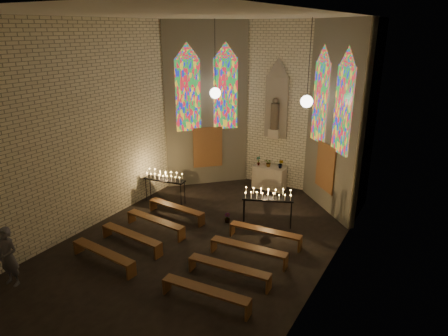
{
  "coord_description": "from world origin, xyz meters",
  "views": [
    {
      "loc": [
        6.46,
        -9.58,
        6.69
      ],
      "look_at": [
        0.13,
        1.3,
        2.24
      ],
      "focal_mm": 32.0,
      "sensor_mm": 36.0,
      "label": 1
    }
  ],
  "objects": [
    {
      "name": "pew_left_2",
      "position": [
        -1.8,
        -1.3,
        0.38
      ],
      "size": [
        2.43,
        0.52,
        0.46
      ],
      "rotation": [
        0.0,
        0.0,
        -0.08
      ],
      "color": "#593519",
      "rests_on": "ground"
    },
    {
      "name": "votive_stand_right",
      "position": [
        1.35,
        2.25,
        1.12
      ],
      "size": [
        1.8,
        1.06,
        1.3
      ],
      "rotation": [
        0.0,
        0.0,
        0.39
      ],
      "color": "black",
      "rests_on": "ground"
    },
    {
      "name": "pew_left_0",
      "position": [
        -1.8,
        1.1,
        0.38
      ],
      "size": [
        2.43,
        0.52,
        0.46
      ],
      "rotation": [
        0.0,
        0.0,
        -0.08
      ],
      "color": "#593519",
      "rests_on": "ground"
    },
    {
      "name": "room",
      "position": [
        -0.0,
        3.37,
        3.72
      ],
      "size": [
        8.22,
        12.43,
        7.0
      ],
      "color": "beige",
      "rests_on": "ground"
    },
    {
      "name": "visitor",
      "position": [
        -3.26,
        -4.44,
        0.85
      ],
      "size": [
        0.68,
        0.5,
        1.71
      ],
      "primitive_type": "imported",
      "rotation": [
        0.0,
        0.0,
        0.15
      ],
      "color": "#484852",
      "rests_on": "ground"
    },
    {
      "name": "pew_right_3",
      "position": [
        1.8,
        -2.5,
        0.38
      ],
      "size": [
        2.43,
        0.52,
        0.46
      ],
      "rotation": [
        0.0,
        0.0,
        0.08
      ],
      "color": "#593519",
      "rests_on": "ground"
    },
    {
      "name": "aisle_flower_pot",
      "position": [
        0.03,
        1.7,
        0.18
      ],
      "size": [
        0.26,
        0.26,
        0.36
      ],
      "primitive_type": "imported",
      "rotation": [
        0.0,
        0.0,
        0.33
      ],
      "color": "#4C723F",
      "rests_on": "ground"
    },
    {
      "name": "altar",
      "position": [
        0.0,
        5.45,
        0.5
      ],
      "size": [
        1.4,
        0.6,
        1.0
      ],
      "primitive_type": "cube",
      "color": "beige",
      "rests_on": "ground"
    },
    {
      "name": "pew_right_2",
      "position": [
        1.8,
        -1.3,
        0.38
      ],
      "size": [
        2.43,
        0.52,
        0.46
      ],
      "rotation": [
        0.0,
        0.0,
        0.08
      ],
      "color": "#593519",
      "rests_on": "ground"
    },
    {
      "name": "flower_vase_center",
      "position": [
        -0.04,
        5.44,
        1.18
      ],
      "size": [
        0.39,
        0.37,
        0.36
      ],
      "primitive_type": "imported",
      "rotation": [
        0.0,
        0.0,
        -0.32
      ],
      "color": "#4C723F",
      "rests_on": "altar"
    },
    {
      "name": "pew_right_0",
      "position": [
        1.8,
        1.1,
        0.38
      ],
      "size": [
        2.43,
        0.52,
        0.46
      ],
      "rotation": [
        0.0,
        0.0,
        0.08
      ],
      "color": "#593519",
      "rests_on": "ground"
    },
    {
      "name": "floor",
      "position": [
        0.0,
        0.0,
        0.0
      ],
      "size": [
        12.0,
        12.0,
        0.0
      ],
      "primitive_type": "plane",
      "color": "black",
      "rests_on": "ground"
    },
    {
      "name": "votive_stand_left",
      "position": [
        -3.0,
        1.99,
        1.06
      ],
      "size": [
        1.73,
        0.64,
        1.24
      ],
      "rotation": [
        0.0,
        0.0,
        0.15
      ],
      "color": "black",
      "rests_on": "ground"
    },
    {
      "name": "pew_left_3",
      "position": [
        -1.8,
        -2.5,
        0.38
      ],
      "size": [
        2.43,
        0.52,
        0.46
      ],
      "rotation": [
        0.0,
        0.0,
        -0.08
      ],
      "color": "#593519",
      "rests_on": "ground"
    },
    {
      "name": "pew_left_1",
      "position": [
        -1.8,
        -0.1,
        0.38
      ],
      "size": [
        2.43,
        0.52,
        0.46
      ],
      "rotation": [
        0.0,
        0.0,
        -0.08
      ],
      "color": "#593519",
      "rests_on": "ground"
    },
    {
      "name": "flower_vase_left",
      "position": [
        -0.52,
        5.4,
        1.2
      ],
      "size": [
        0.24,
        0.2,
        0.4
      ],
      "primitive_type": "imported",
      "rotation": [
        0.0,
        0.0,
        -0.35
      ],
      "color": "#4C723F",
      "rests_on": "altar"
    },
    {
      "name": "flower_vase_right",
      "position": [
        0.48,
        5.51,
        1.2
      ],
      "size": [
        0.24,
        0.2,
        0.4
      ],
      "primitive_type": "imported",
      "rotation": [
        0.0,
        0.0,
        -0.11
      ],
      "color": "#4C723F",
      "rests_on": "altar"
    },
    {
      "name": "pew_right_1",
      "position": [
        1.8,
        -0.1,
        0.38
      ],
      "size": [
        2.43,
        0.52,
        0.46
      ],
      "rotation": [
        0.0,
        0.0,
        0.08
      ],
      "color": "#593519",
      "rests_on": "ground"
    }
  ]
}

